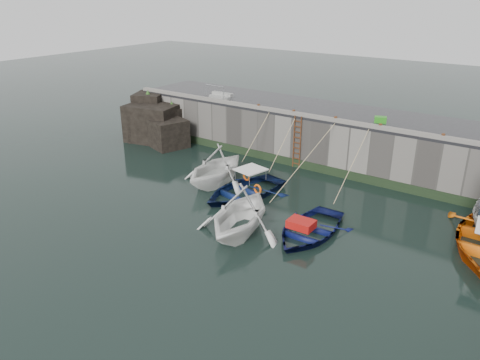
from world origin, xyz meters
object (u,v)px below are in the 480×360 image
Objects in this scene: boat_near_blue at (244,195)px; boat_near_navy at (309,233)px; boat_near_blacktrim at (240,232)px; bollard_c at (335,119)px; bollard_a at (259,106)px; bollard_e at (443,136)px; ladder at (297,142)px; bollard_d at (380,126)px; fish_crate at (380,120)px; bollard_b at (294,112)px; boat_near_white at (216,183)px.

boat_near_blue is 5.09m from boat_near_navy.
boat_near_blacktrim is (2.20, -3.44, 0.00)m from boat_near_blue.
boat_near_navy is at bearing -72.18° from bollard_c.
bollard_e is (11.00, 0.00, 0.00)m from bollard_a.
boat_near_blacktrim is at bearing -77.18° from ladder.
bollard_d is (2.60, 0.00, 0.00)m from bollard_c.
fish_crate is (4.58, 6.79, 3.33)m from boat_near_blue.
fish_crate reaches higher than bollard_c.
bollard_b is (-2.47, 9.01, 3.30)m from boat_near_blacktrim.
bollard_a is 1.00× the size of bollard_d.
boat_near_blue is 10.47m from bollard_e.
boat_near_blue is at bearing -145.89° from bollard_e.
bollard_d reaches higher than boat_near_navy.
boat_near_blue is 8.20m from bollard_d.
boat_near_blue is 6.92m from bollard_c.
boat_near_blacktrim reaches higher than boat_near_navy.
bollard_b reaches higher than boat_near_blacktrim.
bollard_d is (0.44, -1.22, -0.03)m from fish_crate.
bollard_c reaches higher than boat_near_blacktrim.
boat_near_blacktrim is 10.00m from bollard_d.
bollard_b is 5.30m from bollard_d.
bollard_a is 5.20m from bollard_c.
bollard_a is at bearing 180.00° from bollard_e.
bollard_e is (3.20, 0.00, 0.00)m from bollard_d.
bollard_c reaches higher than boat_near_white.
boat_near_blacktrim is at bearing -44.93° from boat_near_blue.
boat_near_navy is (6.98, -2.22, 0.00)m from boat_near_white.
ladder is 4.90× the size of fish_crate.
ladder is at bearing -33.86° from bollard_b.
boat_near_navy is at bearing -44.12° from bollard_a.
ladder is 0.64× the size of boat_near_blue.
bollard_d reaches higher than ladder.
bollard_c reaches higher than boat_near_blue.
bollard_e is (3.64, -1.22, -0.03)m from fish_crate.
bollard_c is (-2.35, 7.33, 3.30)m from boat_near_navy.
ladder is at bearing -176.00° from bollard_d.
boat_near_white is 9.85m from fish_crate.
boat_near_blue is 17.90× the size of bollard_d.
boat_near_white is 2.25m from boat_near_blue.
boat_near_blue is 4.08m from boat_near_blacktrim.
boat_near_blacktrim reaches higher than boat_near_white.
boat_near_blue is 17.90× the size of bollard_c.
boat_near_blue is 1.09× the size of boat_near_navy.
bollard_b is (2.50, 0.00, 0.00)m from bollard_a.
bollard_a is (-7.55, 7.33, 3.30)m from boat_near_navy.
fish_crate is at bearing 39.81° from boat_near_white.
bollard_a reaches higher than boat_near_navy.
bollard_b is (-0.50, 0.34, 1.71)m from ladder.
bollard_d reaches higher than boat_near_white.
bollard_e is (8.50, 0.00, 0.00)m from bollard_b.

